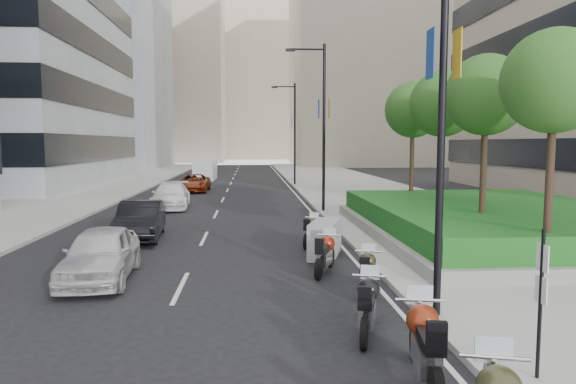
{
  "coord_description": "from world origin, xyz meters",
  "views": [
    {
      "loc": [
        0.36,
        -9.38,
        3.8
      ],
      "look_at": [
        1.74,
        9.32,
        2.0
      ],
      "focal_mm": 32.0,
      "sensor_mm": 36.0,
      "label": 1
    }
  ],
  "objects": [
    {
      "name": "lamp_post_2",
      "position": [
        4.14,
        36.0,
        5.07
      ],
      "size": [
        2.34,
        0.45,
        9.0
      ],
      "color": "black",
      "rests_on": "ground"
    },
    {
      "name": "car_b",
      "position": [
        -4.0,
        11.09,
        0.75
      ],
      "size": [
        1.92,
        4.64,
        1.49
      ],
      "primitive_type": "imported",
      "rotation": [
        0.0,
        0.0,
        0.08
      ],
      "color": "black",
      "rests_on": "ground"
    },
    {
      "name": "lamp_post_1",
      "position": [
        4.14,
        18.0,
        5.07
      ],
      "size": [
        2.34,
        0.45,
        9.0
      ],
      "color": "black",
      "rests_on": "ground"
    },
    {
      "name": "lamp_post_0",
      "position": [
        4.14,
        1.0,
        5.07
      ],
      "size": [
        2.34,
        0.45,
        9.0
      ],
      "color": "black",
      "rests_on": "ground"
    },
    {
      "name": "motorcycle_4",
      "position": [
        2.53,
        5.25,
        0.57
      ],
      "size": [
        0.98,
        2.03,
        1.06
      ],
      "rotation": [
        0.0,
        0.0,
        1.19
      ],
      "color": "black",
      "rests_on": "ground"
    },
    {
      "name": "motorcycle_2",
      "position": [
        2.67,
        0.42,
        0.57
      ],
      "size": [
        0.89,
        2.09,
        1.07
      ],
      "rotation": [
        0.0,
        0.0,
        1.27
      ],
      "color": "black",
      "rests_on": "ground"
    },
    {
      "name": "building_grey_far",
      "position": [
        -24.0,
        70.0,
        15.0
      ],
      "size": [
        22.0,
        26.0,
        30.0
      ],
      "primitive_type": "cube",
      "color": "gray",
      "rests_on": "ground"
    },
    {
      "name": "car_c",
      "position": [
        -4.28,
        20.78,
        0.73
      ],
      "size": [
        2.35,
        5.15,
        1.46
      ],
      "primitive_type": "imported",
      "rotation": [
        0.0,
        0.0,
        0.06
      ],
      "color": "white",
      "rests_on": "ground"
    },
    {
      "name": "parking_sign",
      "position": [
        4.8,
        -2.0,
        1.46
      ],
      "size": [
        0.06,
        0.32,
        2.5
      ],
      "color": "black",
      "rests_on": "ground"
    },
    {
      "name": "motorcycle_1",
      "position": [
        3.08,
        -1.79,
        0.65
      ],
      "size": [
        0.81,
        2.43,
        1.22
      ],
      "rotation": [
        0.0,
        0.0,
        1.41
      ],
      "color": "black",
      "rests_on": "ground"
    },
    {
      "name": "tree_0",
      "position": [
        8.5,
        4.0,
        5.42
      ],
      "size": [
        2.8,
        2.8,
        6.3
      ],
      "color": "#332319",
      "rests_on": "planter"
    },
    {
      "name": "tree_1",
      "position": [
        8.5,
        8.0,
        5.42
      ],
      "size": [
        2.8,
        2.8,
        6.3
      ],
      "color": "#332319",
      "rests_on": "planter"
    },
    {
      "name": "tree_3",
      "position": [
        8.5,
        16.0,
        5.42
      ],
      "size": [
        2.8,
        2.8,
        6.3
      ],
      "color": "#332319",
      "rests_on": "planter"
    },
    {
      "name": "car_a",
      "position": [
        -3.79,
        4.93,
        0.74
      ],
      "size": [
        2.03,
        4.44,
        1.48
      ],
      "primitive_type": "imported",
      "rotation": [
        0.0,
        0.0,
        0.07
      ],
      "color": "silver",
      "rests_on": "ground"
    },
    {
      "name": "car_d",
      "position": [
        -4.08,
        31.03,
        0.68
      ],
      "size": [
        2.36,
        4.96,
        1.37
      ],
      "primitive_type": "imported",
      "rotation": [
        0.0,
        0.0,
        -0.02
      ],
      "color": "maroon",
      "rests_on": "ground"
    },
    {
      "name": "hedge",
      "position": [
        10.0,
        10.0,
        0.95
      ],
      "size": [
        9.4,
        13.4,
        0.8
      ],
      "primitive_type": "cube",
      "color": "#164D18",
      "rests_on": "planter"
    },
    {
      "name": "building_cream_left",
      "position": [
        -18.0,
        100.0,
        17.0
      ],
      "size": [
        26.0,
        24.0,
        34.0
      ],
      "primitive_type": "cube",
      "color": "#B7AD93",
      "rests_on": "ground"
    },
    {
      "name": "sidewalk_right",
      "position": [
        9.0,
        30.0,
        0.07
      ],
      "size": [
        10.0,
        100.0,
        0.15
      ],
      "primitive_type": "cube",
      "color": "#9E9B93",
      "rests_on": "ground"
    },
    {
      "name": "tree_2",
      "position": [
        8.5,
        12.0,
        5.42
      ],
      "size": [
        2.8,
        2.8,
        6.3
      ],
      "color": "#332319",
      "rests_on": "planter"
    },
    {
      "name": "motorcycle_3",
      "position": [
        3.27,
        3.11,
        0.54
      ],
      "size": [
        0.83,
        1.98,
        1.01
      ],
      "rotation": [
        0.0,
        0.0,
        1.28
      ],
      "color": "black",
      "rests_on": "ground"
    },
    {
      "name": "ground",
      "position": [
        0.0,
        0.0,
        0.0
      ],
      "size": [
        160.0,
        160.0,
        0.0
      ],
      "primitive_type": "plane",
      "color": "black",
      "rests_on": "ground"
    },
    {
      "name": "motorcycle_5",
      "position": [
        2.81,
        7.28,
        0.6
      ],
      "size": [
        1.4,
        2.14,
        1.21
      ],
      "rotation": [
        0.0,
        0.0,
        1.25
      ],
      "color": "black",
      "rests_on": "ground"
    },
    {
      "name": "planter",
      "position": [
        10.0,
        10.0,
        0.35
      ],
      "size": [
        10.0,
        14.0,
        0.4
      ],
      "primitive_type": "cube",
      "color": "gray",
      "rests_on": "sidewalk_right"
    },
    {
      "name": "building_cream_right",
      "position": [
        22.0,
        80.0,
        18.0
      ],
      "size": [
        28.0,
        24.0,
        36.0
      ],
      "primitive_type": "cube",
      "color": "#B7AD93",
      "rests_on": "ground"
    },
    {
      "name": "delivery_van",
      "position": [
        -4.3,
        43.93,
        1.02
      ],
      "size": [
        2.16,
        5.26,
        2.18
      ],
      "rotation": [
        0.0,
        0.0,
        -0.04
      ],
      "color": "silver",
      "rests_on": "ground"
    },
    {
      "name": "sidewalk_left",
      "position": [
        -12.0,
        30.0,
        0.07
      ],
      "size": [
        8.0,
        100.0,
        0.15
      ],
      "primitive_type": "cube",
      "color": "#9E9B93",
      "rests_on": "ground"
    },
    {
      "name": "building_cream_centre",
      "position": [
        2.0,
        120.0,
        19.0
      ],
      "size": [
        30.0,
        24.0,
        38.0
      ],
      "primitive_type": "cube",
      "color": "#B7AD93",
      "rests_on": "ground"
    },
    {
      "name": "motorcycle_6",
      "position": [
        2.6,
        9.33,
        0.53
      ],
      "size": [
        0.89,
        1.93,
        1.0
      ],
      "rotation": [
        0.0,
        0.0,
        1.22
      ],
      "color": "black",
      "rests_on": "ground"
    },
    {
      "name": "lane_centre",
      "position": [
        -1.5,
        30.0,
        0.01
      ],
      "size": [
        0.12,
        100.0,
        0.01
      ],
      "primitive_type": "cube",
      "color": "silver",
      "rests_on": "ground"
    },
    {
      "name": "lane_edge",
      "position": [
        3.7,
        30.0,
        0.01
      ],
      "size": [
        0.12,
        100.0,
        0.01
      ],
      "primitive_type": "cube",
      "color": "silver",
      "rests_on": "ground"
    }
  ]
}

